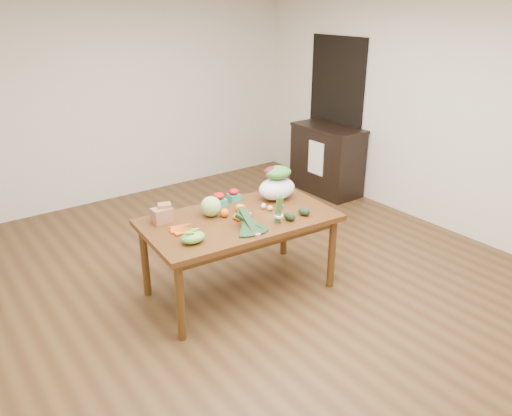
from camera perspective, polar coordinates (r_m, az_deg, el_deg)
floor at (r=4.93m, az=0.79°, el=-8.35°), size 6.00×6.00×0.00m
room_walls at (r=4.38m, az=0.89°, el=6.94°), size 5.02×6.02×2.70m
dining_table at (r=4.61m, az=-1.87°, el=-5.35°), size 1.77×1.07×0.75m
doorway_dark at (r=7.22m, az=9.03°, el=10.54°), size 0.02×1.00×2.10m
cabinet at (r=7.08m, az=8.10°, el=5.51°), size 0.52×1.02×0.94m
dish_towel at (r=6.85m, az=6.86°, el=5.68°), size 0.02×0.28×0.45m
paper_bag at (r=4.39m, az=-10.72°, el=-0.65°), size 0.24×0.20×0.16m
cabbage at (r=4.45m, az=-5.17°, el=0.19°), size 0.18×0.18×0.18m
strawberry_basket_a at (r=4.67m, az=-4.27°, el=0.80°), size 0.13×0.13×0.11m
strawberry_basket_b at (r=4.80m, az=-2.56°, el=1.38°), size 0.11×0.11×0.09m
orange_a at (r=4.44m, az=-3.62°, el=-0.55°), size 0.08×0.08×0.08m
orange_b at (r=4.55m, az=-1.91°, el=0.04°), size 0.07×0.07×0.07m
orange_c at (r=4.55m, az=-1.65°, el=-0.00°), size 0.07×0.07×0.07m
mandarin_cluster at (r=4.42m, az=-1.76°, el=-0.69°), size 0.19×0.19×0.08m
carrots at (r=4.23m, az=-8.38°, el=-2.38°), size 0.23×0.20×0.03m
snap_pea_bag at (r=4.00m, az=-7.20°, el=-3.34°), size 0.20×0.15×0.09m
kale_bunch at (r=4.14m, az=-0.55°, el=-1.69°), size 0.35×0.42×0.16m
asparagus_bundle at (r=4.29m, az=2.62°, el=-0.17°), size 0.09×0.12×0.26m
potato_a at (r=4.62m, az=0.87°, el=0.17°), size 0.05×0.05×0.04m
potato_b at (r=4.58m, az=1.60°, el=-0.01°), size 0.06×0.05×0.05m
potato_c at (r=4.65m, az=2.83°, el=0.32°), size 0.05×0.04×0.04m
potato_d at (r=4.65m, az=0.86°, el=0.32°), size 0.05×0.04×0.04m
potato_e at (r=4.64m, az=2.87°, el=0.30°), size 0.05×0.05×0.05m
avocado_a at (r=4.38m, az=3.87°, el=-0.96°), size 0.11×0.13×0.08m
avocado_b at (r=4.49m, az=5.52°, el=-0.39°), size 0.11×0.13×0.08m
salad_bag at (r=4.81m, az=2.40°, el=2.71°), size 0.40×0.32×0.30m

